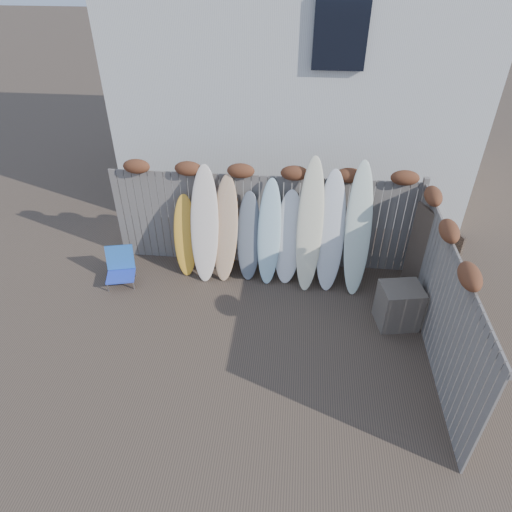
# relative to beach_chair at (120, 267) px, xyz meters

# --- Properties ---
(ground) EXTENTS (80.00, 80.00, 0.00)m
(ground) POSITION_rel_beach_chair_xyz_m (2.73, -1.50, -0.33)
(ground) COLOR #493A2D
(back_fence) EXTENTS (6.05, 0.28, 2.24)m
(back_fence) POSITION_rel_beach_chair_xyz_m (2.79, 0.89, 0.85)
(back_fence) COLOR slate
(back_fence) RESTS_ON ground
(right_fence) EXTENTS (0.28, 4.40, 2.24)m
(right_fence) POSITION_rel_beach_chair_xyz_m (5.72, -1.25, 0.81)
(right_fence) COLOR slate
(right_fence) RESTS_ON ground
(house) EXTENTS (8.50, 5.50, 6.33)m
(house) POSITION_rel_beach_chair_xyz_m (3.23, 5.00, 2.87)
(house) COLOR silver
(house) RESTS_ON ground
(beach_chair) EXTENTS (0.65, 0.68, 0.72)m
(beach_chair) POSITION_rel_beach_chair_xyz_m (0.00, 0.00, 0.00)
(beach_chair) COLOR blue
(beach_chair) RESTS_ON ground
(wooden_crate) EXTENTS (0.78, 0.69, 0.80)m
(wooden_crate) POSITION_rel_beach_chair_xyz_m (5.28, -0.71, 0.07)
(wooden_crate) COLOR brown
(wooden_crate) RESTS_ON ground
(lattice_panel) EXTENTS (0.54, 1.17, 1.88)m
(lattice_panel) POSITION_rel_beach_chair_xyz_m (5.79, -0.16, 0.61)
(lattice_panel) COLOR #4D372F
(lattice_panel) RESTS_ON ground
(surfboard_0) EXTENTS (0.51, 0.63, 1.62)m
(surfboard_0) POSITION_rel_beach_chair_xyz_m (1.24, 0.51, 0.48)
(surfboard_0) COLOR yellow
(surfboard_0) RESTS_ON ground
(surfboard_1) EXTENTS (0.56, 0.79, 2.24)m
(surfboard_1) POSITION_rel_beach_chair_xyz_m (1.65, 0.46, 0.79)
(surfboard_1) COLOR #F8E2CE
(surfboard_1) RESTS_ON ground
(surfboard_2) EXTENTS (0.57, 0.78, 2.06)m
(surfboard_2) POSITION_rel_beach_chair_xyz_m (2.05, 0.48, 0.70)
(surfboard_2) COLOR #DE9A81
(surfboard_2) RESTS_ON ground
(surfboard_3) EXTENTS (0.48, 0.63, 1.74)m
(surfboard_3) POSITION_rel_beach_chair_xyz_m (2.51, 0.51, 0.54)
(surfboard_3) COLOR slate
(surfboard_3) RESTS_ON ground
(surfboard_4) EXTENTS (0.48, 0.74, 2.03)m
(surfboard_4) POSITION_rel_beach_chair_xyz_m (2.91, 0.47, 0.68)
(surfboard_4) COLOR silver
(surfboard_4) RESTS_ON ground
(surfboard_5) EXTENTS (0.60, 0.70, 1.81)m
(surfboard_5) POSITION_rel_beach_chair_xyz_m (3.28, 0.49, 0.58)
(surfboard_5) COLOR white
(surfboard_5) RESTS_ON ground
(surfboard_6) EXTENTS (0.53, 0.89, 2.49)m
(surfboard_6) POSITION_rel_beach_chair_xyz_m (3.67, 0.41, 0.92)
(surfboard_6) COLOR #FBF1C6
(surfboard_6) RESTS_ON ground
(surfboard_7) EXTENTS (0.53, 0.80, 2.27)m
(surfboard_7) POSITION_rel_beach_chair_xyz_m (4.07, 0.42, 0.80)
(surfboard_7) COLOR silver
(surfboard_7) RESTS_ON ground
(surfboard_8) EXTENTS (0.49, 0.87, 2.47)m
(surfboard_8) POSITION_rel_beach_chair_xyz_m (4.56, 0.38, 0.90)
(surfboard_8) COLOR silver
(surfboard_8) RESTS_ON ground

